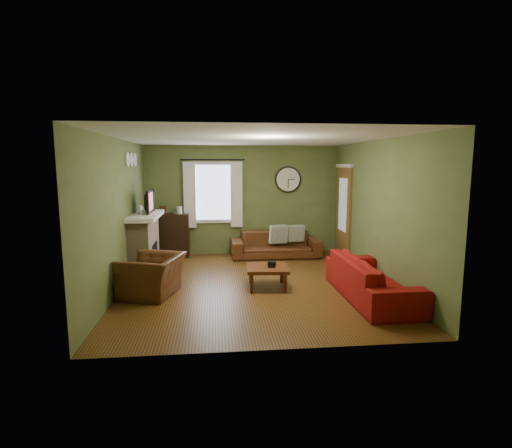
{
  "coord_description": "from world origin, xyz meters",
  "views": [
    {
      "loc": [
        -0.67,
        -6.97,
        2.16
      ],
      "look_at": [
        0.1,
        0.4,
        1.05
      ],
      "focal_mm": 28.0,
      "sensor_mm": 36.0,
      "label": 1
    }
  ],
  "objects": [
    {
      "name": "firebox",
      "position": [
        -1.91,
        1.15,
        0.3
      ],
      "size": [
        0.04,
        0.6,
        0.55
      ],
      "primitive_type": "cube",
      "color": "black",
      "rests_on": "fireplace"
    },
    {
      "name": "medallion_mid",
      "position": [
        -2.28,
        1.15,
        2.25
      ],
      "size": [
        0.28,
        0.28,
        0.03
      ],
      "primitive_type": "cylinder",
      "color": "white",
      "rests_on": "wall_left"
    },
    {
      "name": "wall_left",
      "position": [
        -2.3,
        0.0,
        1.3
      ],
      "size": [
        0.0,
        5.2,
        2.6
      ],
      "primitive_type": "cube",
      "color": "#5A6A36",
      "rests_on": "ground"
    },
    {
      "name": "armchair",
      "position": [
        -1.72,
        -0.39,
        0.33
      ],
      "size": [
        1.12,
        1.21,
        0.66
      ],
      "primitive_type": "imported",
      "rotation": [
        0.0,
        0.0,
        -1.83
      ],
      "color": "#4C2813",
      "rests_on": "floor"
    },
    {
      "name": "curtain_right",
      "position": [
        -0.15,
        2.48,
        1.45
      ],
      "size": [
        0.28,
        0.04,
        1.55
      ],
      "primitive_type": "cube",
      "color": "white",
      "rests_on": "wall_back"
    },
    {
      "name": "wall_front",
      "position": [
        0.0,
        -2.6,
        1.3
      ],
      "size": [
        4.6,
        0.0,
        2.6
      ],
      "primitive_type": "cube",
      "color": "#5A6A36",
      "rests_on": "ground"
    },
    {
      "name": "tissue_box",
      "position": [
        0.31,
        -0.24,
        0.4
      ],
      "size": [
        0.16,
        0.16,
        0.1
      ],
      "primitive_type": "cube",
      "rotation": [
        0.0,
        0.0,
        -0.3
      ],
      "color": "black",
      "rests_on": "coffee_table"
    },
    {
      "name": "pillow_right",
      "position": [
        1.24,
        2.15,
        0.55
      ],
      "size": [
        0.4,
        0.18,
        0.38
      ],
      "primitive_type": "cube",
      "rotation": [
        0.0,
        0.0,
        0.17
      ],
      "color": "#949D96",
      "rests_on": "sofa_brown"
    },
    {
      "name": "tv_screen",
      "position": [
        -1.97,
        1.3,
        1.41
      ],
      "size": [
        0.02,
        0.62,
        0.36
      ],
      "primitive_type": "cube",
      "color": "#994C3F",
      "rests_on": "mantel"
    },
    {
      "name": "book",
      "position": [
        -1.64,
        2.48,
        0.96
      ],
      "size": [
        0.23,
        0.25,
        0.02
      ],
      "primitive_type": "imported",
      "rotation": [
        0.0,
        0.0,
        0.5
      ],
      "color": "#4D2410",
      "rests_on": "bookshelf"
    },
    {
      "name": "fireplace",
      "position": [
        -2.1,
        1.15,
        0.55
      ],
      "size": [
        0.4,
        1.4,
        1.1
      ],
      "primitive_type": "cube",
      "color": "tan",
      "rests_on": "floor"
    },
    {
      "name": "door",
      "position": [
        2.27,
        1.85,
        1.05
      ],
      "size": [
        0.05,
        0.9,
        2.1
      ],
      "primitive_type": "cube",
      "color": "brown",
      "rests_on": "floor"
    },
    {
      "name": "wine_glass_a",
      "position": [
        -2.05,
        0.65,
        1.29
      ],
      "size": [
        0.08,
        0.08,
        0.22
      ],
      "primitive_type": null,
      "color": "white",
      "rests_on": "mantel"
    },
    {
      "name": "wine_glass_b",
      "position": [
        -2.05,
        0.65,
        1.27
      ],
      "size": [
        0.06,
        0.06,
        0.19
      ],
      "primitive_type": null,
      "color": "white",
      "rests_on": "mantel"
    },
    {
      "name": "mantel",
      "position": [
        -2.07,
        1.15,
        1.14
      ],
      "size": [
        0.58,
        1.6,
        0.08
      ],
      "primitive_type": "cube",
      "color": "white",
      "rests_on": "fireplace"
    },
    {
      "name": "curtain_rod",
      "position": [
        -0.7,
        2.48,
        2.27
      ],
      "size": [
        0.03,
        0.03,
        1.5
      ],
      "primitive_type": "cylinder",
      "color": "black",
      "rests_on": "wall_back"
    },
    {
      "name": "bookshelf",
      "position": [
        -1.71,
        2.4,
        0.51
      ],
      "size": [
        0.86,
        0.36,
        1.02
      ],
      "primitive_type": null,
      "color": "black",
      "rests_on": "floor"
    },
    {
      "name": "wall_back",
      "position": [
        0.0,
        2.6,
        1.3
      ],
      "size": [
        4.6,
        0.0,
        2.6
      ],
      "primitive_type": "cube",
      "color": "#5A6A36",
      "rests_on": "ground"
    },
    {
      "name": "sofa_red",
      "position": [
        1.84,
        -0.93,
        0.33
      ],
      "size": [
        0.87,
        2.24,
        0.65
      ],
      "primitive_type": "imported",
      "rotation": [
        0.0,
        0.0,
        1.57
      ],
      "color": "maroon",
      "rests_on": "floor"
    },
    {
      "name": "curtain_left",
      "position": [
        -1.25,
        2.48,
        1.45
      ],
      "size": [
        0.28,
        0.04,
        1.55
      ],
      "primitive_type": "cube",
      "color": "white",
      "rests_on": "wall_back"
    },
    {
      "name": "medallion_left",
      "position": [
        -2.28,
        0.8,
        2.25
      ],
      "size": [
        0.28,
        0.28,
        0.03
      ],
      "primitive_type": "cylinder",
      "color": "white",
      "rests_on": "wall_left"
    },
    {
      "name": "floor",
      "position": [
        0.0,
        0.0,
        0.0
      ],
      "size": [
        4.6,
        5.2,
        0.0
      ],
      "primitive_type": "cube",
      "color": "#533414",
      "rests_on": "ground"
    },
    {
      "name": "sofa_brown",
      "position": [
        0.75,
        2.15,
        0.3
      ],
      "size": [
        2.07,
        0.81,
        0.61
      ],
      "primitive_type": "imported",
      "color": "#4C2813",
      "rests_on": "floor"
    },
    {
      "name": "coffee_table",
      "position": [
        0.24,
        -0.2,
        0.19
      ],
      "size": [
        0.75,
        0.75,
        0.38
      ],
      "primitive_type": null,
      "rotation": [
        0.0,
        0.0,
        -0.06
      ],
      "color": "#4D2410",
      "rests_on": "floor"
    },
    {
      "name": "tv",
      "position": [
        -2.05,
        1.3,
        1.35
      ],
      "size": [
        0.08,
        0.6,
        0.35
      ],
      "primitive_type": "imported",
      "rotation": [
        0.0,
        0.0,
        1.57
      ],
      "color": "black",
      "rests_on": "mantel"
    },
    {
      "name": "wall_clock",
      "position": [
        1.1,
        2.55,
        1.8
      ],
      "size": [
        0.64,
        0.06,
        0.64
      ],
      "primitive_type": null,
      "color": "white",
      "rests_on": "wall_back"
    },
    {
      "name": "medallion_right",
      "position": [
        -2.28,
        1.5,
        2.25
      ],
      "size": [
        0.28,
        0.28,
        0.03
      ],
      "primitive_type": "cylinder",
      "color": "white",
      "rests_on": "wall_left"
    },
    {
      "name": "ceiling",
      "position": [
        0.0,
        0.0,
        2.6
      ],
      "size": [
        4.6,
        5.2,
        0.0
      ],
      "primitive_type": "cube",
      "color": "white",
      "rests_on": "ground"
    },
    {
      "name": "pillow_left",
      "position": [
        0.8,
        2.08,
        0.55
      ],
      "size": [
        0.44,
        0.22,
        0.42
      ],
      "primitive_type": "cube",
      "rotation": [
        0.0,
        0.0,
        0.23
      ],
      "color": "#949D96",
      "rests_on": "sofa_brown"
    },
    {
      "name": "wall_right",
      "position": [
        2.3,
        0.0,
        1.3
      ],
      "size": [
        0.0,
        5.2,
        2.6
      ],
      "primitive_type": "cube",
      "color": "#5A6A36",
      "rests_on": "ground"
    },
    {
      "name": "window_pane",
      "position": [
        -0.7,
        2.58,
        1.5
      ],
      "size": [
        1.0,
        0.02,
        1.3
      ],
      "primitive_type": null,
      "color": "silver",
      "rests_on": "wall_back"
    }
  ]
}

